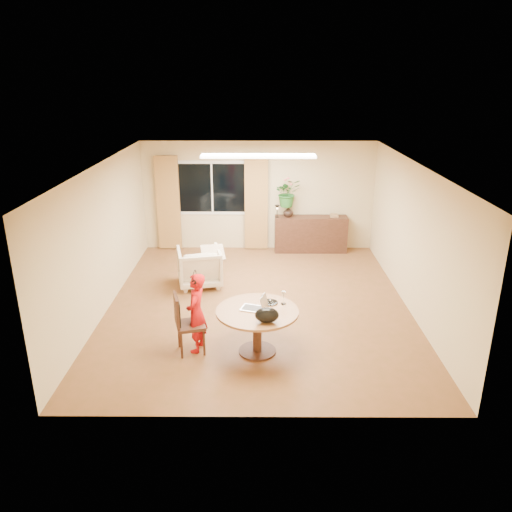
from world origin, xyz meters
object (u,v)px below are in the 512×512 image
at_px(armchair, 199,267).
at_px(sideboard, 311,234).
at_px(dining_chair, 191,323).
at_px(dining_table, 257,319).
at_px(child, 196,313).

xyz_separation_m(armchair, sideboard, (2.44, 2.09, 0.04)).
bearing_deg(armchair, dining_chair, 81.27).
distance_m(dining_table, dining_chair, 1.02).
distance_m(child, armchair, 2.56).
bearing_deg(child, dining_table, 94.75).
distance_m(dining_chair, armchair, 2.60).
distance_m(dining_chair, child, 0.18).
xyz_separation_m(dining_chair, child, (0.09, 0.05, 0.15)).
height_order(dining_chair, child, child).
distance_m(armchair, sideboard, 3.21).
height_order(dining_chair, sideboard, dining_chair).
bearing_deg(dining_chair, armchair, 78.25).
distance_m(dining_table, child, 0.93).
bearing_deg(sideboard, armchair, -139.51).
relative_size(dining_table, dining_chair, 1.30).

